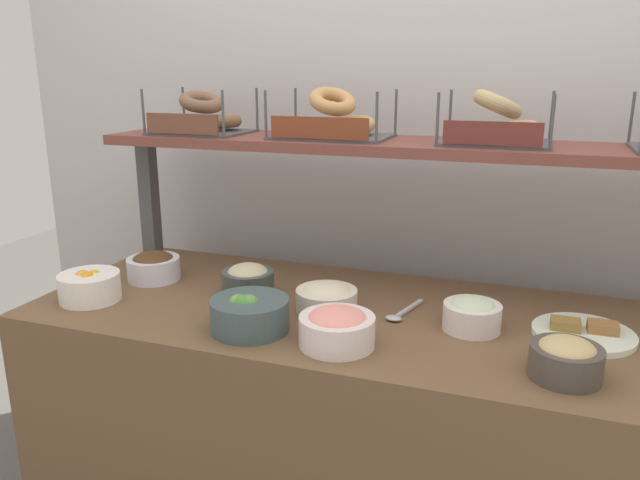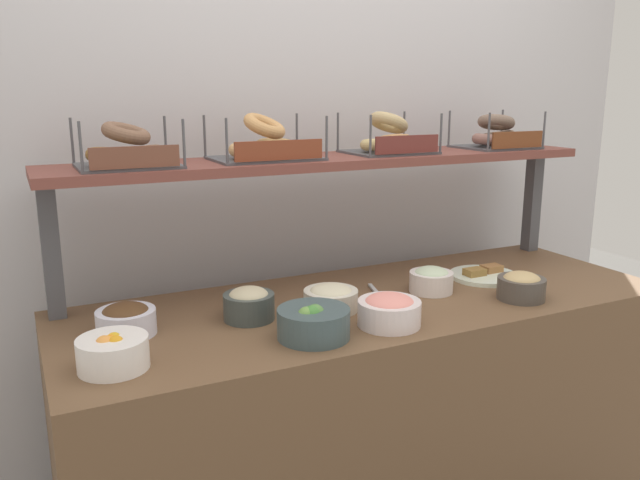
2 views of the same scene
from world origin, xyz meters
TOP-DOWN VIEW (x-y plane):
  - back_wall at (0.00, 0.55)m, footprint 3.15×0.06m
  - deli_counter at (0.00, 0.00)m, footprint 1.95×0.70m
  - shelf_riser_left at (-0.91, 0.27)m, footprint 0.05×0.05m
  - shelf_riser_right at (0.91, 0.27)m, footprint 0.05×0.05m
  - upper_shelf at (0.00, 0.27)m, footprint 1.91×0.32m
  - bowl_fruit_salad at (-0.82, -0.17)m, footprint 0.17×0.17m
  - bowl_veggie_mix at (-0.31, -0.20)m, footprint 0.20×0.20m
  - bowl_potato_salad at (-0.17, -0.03)m, footprint 0.16×0.16m
  - bowl_hummus at (0.43, -0.20)m, footprint 0.15×0.15m
  - bowl_chocolate_spread at (-0.75, 0.04)m, footprint 0.16×0.16m
  - bowl_scallion_spread at (0.21, -0.01)m, footprint 0.14×0.14m
  - bowl_tuna_salad at (-0.41, 0.01)m, footprint 0.15×0.15m
  - bowl_lox_spread at (-0.07, -0.21)m, footprint 0.18×0.18m
  - serving_plate_white at (0.47, 0.03)m, footprint 0.24×0.24m
  - serving_spoon_near_plate at (0.03, 0.01)m, footprint 0.07×0.17m
  - bagel_basket_cinnamon_raisin at (-0.69, 0.26)m, footprint 0.29×0.26m
  - bagel_basket_sesame at (-0.25, 0.27)m, footprint 0.34×0.25m
  - bagel_basket_plain at (0.21, 0.27)m, footprint 0.29×0.24m
  - bagel_basket_poppy at (0.69, 0.26)m, footprint 0.28×0.26m

SIDE VIEW (x-z plane):
  - deli_counter at x=0.00m, z-range 0.00..0.85m
  - serving_spoon_near_plate at x=0.03m, z-range 0.85..0.86m
  - serving_plate_white at x=0.47m, z-range 0.84..0.88m
  - bowl_potato_salad at x=-0.17m, z-range 0.85..0.93m
  - bowl_fruit_salad at x=-0.82m, z-range 0.85..0.94m
  - bowl_scallion_spread at x=0.21m, z-range 0.85..0.93m
  - bowl_chocolate_spread at x=-0.75m, z-range 0.85..0.94m
  - bowl_hummus at x=0.43m, z-range 0.85..0.94m
  - bowl_veggie_mix at x=-0.31m, z-range 0.85..0.94m
  - bowl_lox_spread at x=-0.07m, z-range 0.85..0.94m
  - bowl_tuna_salad at x=-0.41m, z-range 0.85..0.95m
  - shelf_riser_left at x=-0.91m, z-range 0.85..1.25m
  - shelf_riser_right at x=0.91m, z-range 0.85..1.25m
  - back_wall at x=0.00m, z-range 0.00..2.40m
  - upper_shelf at x=0.00m, z-range 1.25..1.28m
  - bagel_basket_sesame at x=-0.25m, z-range 1.25..1.40m
  - bagel_basket_cinnamon_raisin at x=-0.69m, z-range 1.26..1.40m
  - bagel_basket_poppy at x=0.69m, z-range 1.26..1.40m
  - bagel_basket_plain at x=0.21m, z-range 1.25..1.41m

